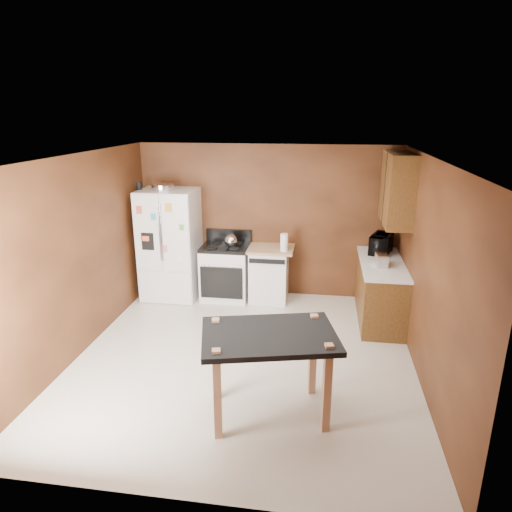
% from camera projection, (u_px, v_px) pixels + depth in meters
% --- Properties ---
extents(floor, '(4.50, 4.50, 0.00)m').
position_uv_depth(floor, '(244.00, 358.00, 5.77)').
color(floor, beige).
rests_on(floor, ground).
extents(ceiling, '(4.50, 4.50, 0.00)m').
position_uv_depth(ceiling, '(242.00, 158.00, 5.01)').
color(ceiling, white).
rests_on(ceiling, ground).
extents(wall_back, '(4.20, 0.00, 4.20)m').
position_uv_depth(wall_back, '(267.00, 221.00, 7.51)').
color(wall_back, brown).
rests_on(wall_back, ground).
extents(wall_front, '(4.20, 0.00, 4.20)m').
position_uv_depth(wall_front, '(189.00, 365.00, 3.27)').
color(wall_front, brown).
rests_on(wall_front, ground).
extents(wall_left, '(0.00, 4.50, 4.50)m').
position_uv_depth(wall_left, '(78.00, 257.00, 5.69)').
color(wall_left, brown).
rests_on(wall_left, ground).
extents(wall_right, '(0.00, 4.50, 4.50)m').
position_uv_depth(wall_right, '(428.00, 274.00, 5.10)').
color(wall_right, brown).
rests_on(wall_right, ground).
extents(roasting_pan, '(0.36, 0.36, 0.09)m').
position_uv_depth(roasting_pan, '(163.00, 187.00, 7.19)').
color(roasting_pan, silver).
rests_on(roasting_pan, refrigerator).
extents(pen_cup, '(0.08, 0.08, 0.12)m').
position_uv_depth(pen_cup, '(139.00, 186.00, 7.19)').
color(pen_cup, black).
rests_on(pen_cup, refrigerator).
extents(kettle, '(0.21, 0.21, 0.21)m').
position_uv_depth(kettle, '(231.00, 241.00, 7.31)').
color(kettle, silver).
rests_on(kettle, gas_range).
extents(paper_towel, '(0.13, 0.13, 0.28)m').
position_uv_depth(paper_towel, '(284.00, 242.00, 7.12)').
color(paper_towel, white).
rests_on(paper_towel, dishwasher).
extents(green_canister, '(0.14, 0.14, 0.12)m').
position_uv_depth(green_canister, '(284.00, 244.00, 7.30)').
color(green_canister, '#46B65D').
rests_on(green_canister, dishwasher).
extents(toaster, '(0.17, 0.25, 0.18)m').
position_uv_depth(toaster, '(382.00, 260.00, 6.42)').
color(toaster, silver).
rests_on(toaster, right_cabinets).
extents(microwave, '(0.48, 0.57, 0.27)m').
position_uv_depth(microwave, '(381.00, 244.00, 6.99)').
color(microwave, black).
rests_on(microwave, right_cabinets).
extents(refrigerator, '(0.90, 0.80, 1.80)m').
position_uv_depth(refrigerator, '(170.00, 244.00, 7.48)').
color(refrigerator, white).
rests_on(refrigerator, ground).
extents(gas_range, '(0.76, 0.68, 1.10)m').
position_uv_depth(gas_range, '(226.00, 271.00, 7.54)').
color(gas_range, white).
rests_on(gas_range, ground).
extents(dishwasher, '(0.78, 0.63, 0.89)m').
position_uv_depth(dishwasher, '(269.00, 273.00, 7.46)').
color(dishwasher, white).
rests_on(dishwasher, ground).
extents(right_cabinets, '(0.63, 1.58, 2.45)m').
position_uv_depth(right_cabinets, '(385.00, 261.00, 6.64)').
color(right_cabinets, brown).
rests_on(right_cabinets, ground).
extents(island, '(1.48, 1.16, 0.94)m').
position_uv_depth(island, '(269.00, 346.00, 4.50)').
color(island, black).
rests_on(island, ground).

